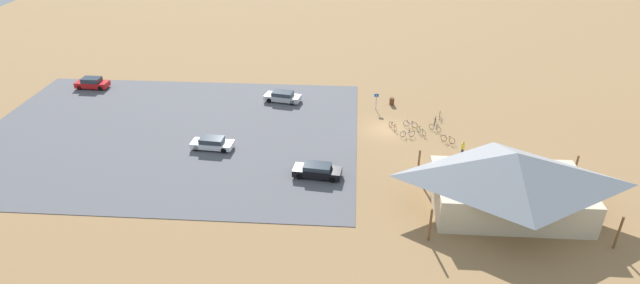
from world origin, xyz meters
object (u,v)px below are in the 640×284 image
object	(u,v)px
bicycle_green_yard_front	(421,131)
car_red_back_corner	(92,83)
bicycle_white_back_row	(435,128)
bicycle_orange_yard_center	(448,139)
bicycle_black_yard_left	(435,121)
lot_sign	(376,99)
car_white_front_row	(212,143)
bicycle_teal_by_bin	(440,115)
bicycle_red_front_row	(393,126)
bicycle_blue_near_porch	(407,134)
visitor_near_lot	(463,148)
bicycle_purple_yard_right	(410,124)
car_black_second_row	(317,171)
bike_pavilion	(512,179)
trash_bin	(392,101)
car_silver_aisle_side	(283,97)

from	to	relation	value
bicycle_green_yard_front	car_red_back_corner	xyz separation A→B (m)	(43.35, -10.50, 0.41)
bicycle_white_back_row	bicycle_orange_yard_center	world-z (taller)	bicycle_orange_yard_center
car_red_back_corner	bicycle_black_yard_left	bearing A→B (deg)	170.40
lot_sign	car_white_front_row	xyz separation A→B (m)	(17.82, 11.38, -0.70)
bicycle_black_yard_left	car_white_front_row	world-z (taller)	car_white_front_row
bicycle_green_yard_front	bicycle_orange_yard_center	distance (m)	3.25
bicycle_teal_by_bin	car_white_front_row	size ratio (longest dim) A/B	0.37
bicycle_orange_yard_center	bicycle_red_front_row	bearing A→B (deg)	-25.79
bicycle_blue_near_porch	visitor_near_lot	world-z (taller)	visitor_near_lot
car_white_front_row	bicycle_blue_near_porch	bearing A→B (deg)	-168.49
visitor_near_lot	bicycle_white_back_row	bearing A→B (deg)	-69.64
bicycle_red_front_row	bicycle_purple_yard_right	xyz separation A→B (m)	(-2.06, -0.67, 0.01)
car_black_second_row	bike_pavilion	bearing A→B (deg)	166.19
bicycle_red_front_row	bicycle_teal_by_bin	size ratio (longest dim) A/B	0.92
trash_bin	bicycle_purple_yard_right	world-z (taller)	trash_bin
bicycle_black_yard_left	bicycle_teal_by_bin	world-z (taller)	bicycle_teal_by_bin
bicycle_green_yard_front	bicycle_teal_by_bin	world-z (taller)	bicycle_teal_by_bin
car_black_second_row	car_silver_aisle_side	world-z (taller)	car_black_second_row
lot_sign	bicycle_teal_by_bin	size ratio (longest dim) A/B	1.30
bicycle_white_back_row	bicycle_black_yard_left	bearing A→B (deg)	-96.92
trash_bin	bicycle_teal_by_bin	xyz separation A→B (m)	(-5.57, 3.50, -0.08)
bicycle_black_yard_left	bicycle_orange_yard_center	size ratio (longest dim) A/B	1.18
bicycle_black_yard_left	bicycle_teal_by_bin	bearing A→B (deg)	-115.03
bicycle_white_back_row	visitor_near_lot	distance (m)	6.05
car_black_second_row	car_red_back_corner	world-z (taller)	car_red_back_corner
bicycle_orange_yard_center	bike_pavilion	bearing A→B (deg)	105.11
lot_sign	bicycle_white_back_row	size ratio (longest dim) A/B	1.73
trash_bin	bicycle_green_yard_front	xyz separation A→B (m)	(-2.90, 7.95, -0.08)
bicycle_blue_near_porch	visitor_near_lot	xyz separation A→B (m)	(-5.42, 3.93, 0.56)
bicycle_red_front_row	car_silver_aisle_side	size ratio (longest dim) A/B	0.32
car_black_second_row	car_red_back_corner	bearing A→B (deg)	-32.26
bicycle_teal_by_bin	bicycle_black_yard_left	bearing A→B (deg)	64.97
bicycle_blue_near_porch	car_black_second_row	xyz separation A→B (m)	(9.48, 9.13, 0.37)
bicycle_purple_yard_right	car_white_front_row	bearing A→B (deg)	17.30
lot_sign	bicycle_purple_yard_right	size ratio (longest dim) A/B	1.39
car_white_front_row	car_silver_aisle_side	xyz separation A→B (m)	(-5.91, -12.89, 0.02)
bicycle_teal_by_bin	car_white_front_row	xyz separation A→B (m)	(25.45, 9.49, 0.34)
trash_bin	visitor_near_lot	world-z (taller)	visitor_near_lot
trash_bin	lot_sign	world-z (taller)	lot_sign
bicycle_white_back_row	car_black_second_row	xyz separation A→B (m)	(12.80, 10.84, 0.39)
bicycle_blue_near_porch	bike_pavilion	bearing A→B (deg)	119.91
bicycle_black_yard_left	car_silver_aisle_side	xyz separation A→B (m)	(18.79, -5.01, 0.36)
bicycle_red_front_row	car_white_front_row	world-z (taller)	car_white_front_row
bicycle_green_yard_front	car_silver_aisle_side	xyz separation A→B (m)	(16.87, -7.86, 0.36)
bicycle_white_back_row	bicycle_black_yard_left	world-z (taller)	bicycle_white_back_row
trash_bin	bicycle_purple_yard_right	xyz separation A→B (m)	(-1.82, 6.23, -0.08)
car_white_front_row	car_red_back_corner	xyz separation A→B (m)	(20.56, -15.53, 0.07)
car_red_back_corner	bicycle_orange_yard_center	bearing A→B (deg)	165.08
car_black_second_row	bicycle_teal_by_bin	bearing A→B (deg)	-133.91
lot_sign	bicycle_blue_near_porch	size ratio (longest dim) A/B	1.31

